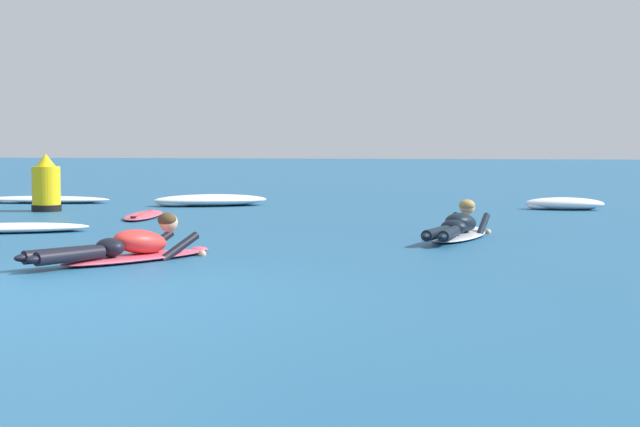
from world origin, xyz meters
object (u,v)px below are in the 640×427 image
surfer_near (129,248)px  surfer_far (458,228)px  drifting_surfboard (144,215)px  channel_marker_buoy (46,188)px

surfer_near → surfer_far: size_ratio=0.93×
surfer_near → drifting_surfboard: 6.38m
surfer_near → drifting_surfboard: surfer_near is taller
surfer_far → drifting_surfboard: 6.13m
surfer_far → drifting_surfboard: size_ratio=1.05×
drifting_surfboard → surfer_far: bearing=-27.4°
drifting_surfboard → channel_marker_buoy: (-2.30, 1.08, 0.39)m
surfer_near → channel_marker_buoy: size_ratio=2.16×
surfer_near → surfer_far: bearing=43.9°
surfer_far → channel_marker_buoy: 8.67m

